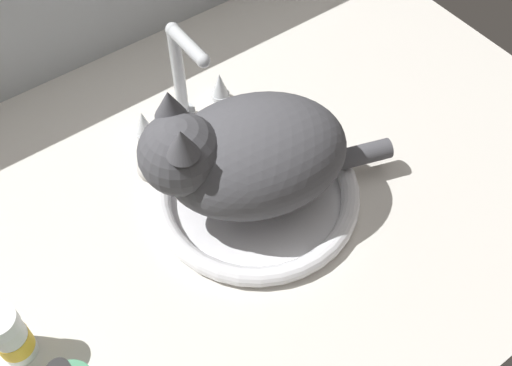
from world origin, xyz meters
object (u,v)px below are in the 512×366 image
(sink_basin, at_px, (256,194))
(pill_bottle, at_px, (10,337))
(cat, at_px, (241,156))
(faucet, at_px, (183,88))

(sink_basin, xyz_separation_m, pill_bottle, (-0.39, -0.02, 0.03))
(pill_bottle, bearing_deg, cat, 3.70)
(faucet, distance_m, cat, 0.20)
(cat, height_order, pill_bottle, cat)
(sink_basin, distance_m, cat, 0.10)
(faucet, bearing_deg, pill_bottle, -151.18)
(cat, relative_size, pill_bottle, 3.73)
(faucet, bearing_deg, sink_basin, -90.00)
(sink_basin, distance_m, pill_bottle, 0.40)
(cat, bearing_deg, pill_bottle, -176.30)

